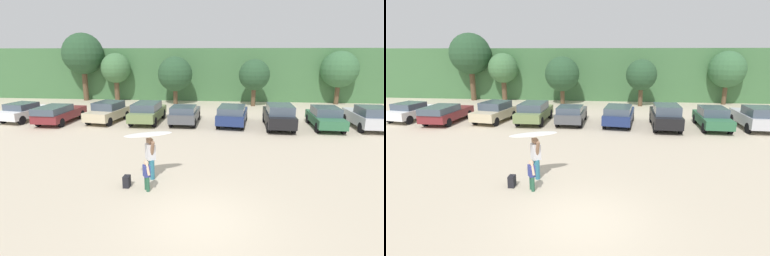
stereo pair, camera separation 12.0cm
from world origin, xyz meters
The scene contains 20 objects.
ground_plane centered at (0.00, 0.00, 0.00)m, with size 120.00×120.00×0.00m, color beige.
hillside_ridge centered at (0.00, 30.33, 2.76)m, with size 108.00×12.00×5.52m, color #427042.
tree_ridge_back centered at (-14.23, 23.58, 4.91)m, with size 4.29×4.29×7.10m.
tree_far_left centered at (-10.63, 23.29, 3.44)m, with size 3.08×3.08×5.03m.
tree_center_left centered at (-4.16, 22.03, 2.99)m, with size 3.42×3.42×4.71m.
tree_left centered at (3.54, 21.66, 2.98)m, with size 2.94×2.94×4.47m.
tree_right centered at (11.97, 23.57, 3.44)m, with size 3.57×3.57×5.24m.
parked_car_white centered at (-14.42, 13.16, 0.73)m, with size 2.52×4.20×1.39m.
parked_car_maroon centered at (-11.42, 12.64, 0.74)m, with size 2.04×4.70×1.35m.
parked_car_champagne centered at (-7.95, 13.45, 0.78)m, with size 2.48×4.18×1.49m.
parked_car_olive_green centered at (-4.92, 13.45, 0.82)m, with size 1.98×4.56×1.52m.
parked_car_dark_gray centered at (-2.12, 13.31, 0.74)m, with size 1.95×4.13×1.40m.
parked_car_navy centered at (1.31, 13.26, 0.78)m, with size 2.42×4.59×1.44m.
parked_car_black centered at (4.45, 12.66, 0.87)m, with size 1.95×4.69×1.69m.
parked_car_forest_green centered at (7.63, 12.96, 0.76)m, with size 1.99×4.44×1.46m.
parked_car_silver centered at (10.44, 12.97, 0.84)m, with size 2.01×4.34×1.63m.
person_adult centered at (-2.28, 3.19, 0.98)m, with size 0.54×0.73×1.73m.
person_child centered at (-2.16, 1.99, 0.67)m, with size 0.38×0.53×1.19m.
surfboard_white centered at (-2.31, 3.06, 1.91)m, with size 1.99×1.36×0.11m.
backpack_dropped centered at (-3.02, 2.22, 0.22)m, with size 0.24×0.34×0.45m.
Camera 2 is at (0.73, -8.55, 5.07)m, focal length 28.87 mm.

